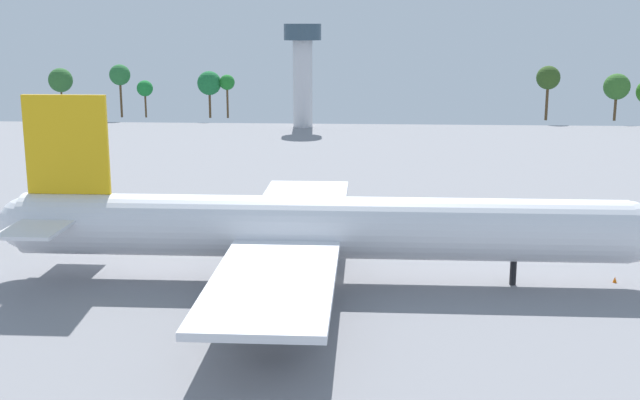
{
  "coord_description": "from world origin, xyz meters",
  "views": [
    {
      "loc": [
        5.08,
        -83.4,
        27.37
      ],
      "look_at": [
        0.0,
        0.0,
        9.07
      ],
      "focal_mm": 44.93,
      "sensor_mm": 36.0,
      "label": 1
    }
  ],
  "objects": [
    {
      "name": "cargo_airplane",
      "position": [
        -0.26,
        0.0,
        5.96
      ],
      "size": [
        71.19,
        58.52,
        20.15
      ],
      "color": "silver",
      "rests_on": "ground_plane"
    },
    {
      "name": "control_tower",
      "position": [
        -12.93,
        135.05,
        17.25
      ],
      "size": [
        10.07,
        10.07,
        27.72
      ],
      "color": "silver",
      "rests_on": "ground_plane"
    },
    {
      "name": "baggage_tug",
      "position": [
        2.08,
        30.48,
        1.12
      ],
      "size": [
        4.62,
        3.11,
        2.23
      ],
      "color": "#2D5193",
      "rests_on": "ground_plane"
    },
    {
      "name": "ground_plane",
      "position": [
        0.0,
        0.0,
        0.0
      ],
      "size": [
        284.77,
        284.77,
        0.0
      ],
      "primitive_type": "plane",
      "color": "gray"
    },
    {
      "name": "safety_cone_nose",
      "position": [
        32.04,
        1.38,
        0.33
      ],
      "size": [
        0.46,
        0.46,
        0.66
      ],
      "primitive_type": "cone",
      "color": "orange",
      "rests_on": "ground_plane"
    },
    {
      "name": "tree_line_backdrop",
      "position": [
        3.37,
        155.02,
        10.48
      ],
      "size": [
        181.47,
        7.58,
        15.88
      ],
      "color": "#51381E",
      "rests_on": "ground_plane"
    },
    {
      "name": "pushback_tractor",
      "position": [
        -39.95,
        26.33,
        1.11
      ],
      "size": [
        5.37,
        2.84,
        2.21
      ],
      "color": "#333338",
      "rests_on": "ground_plane"
    }
  ]
}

